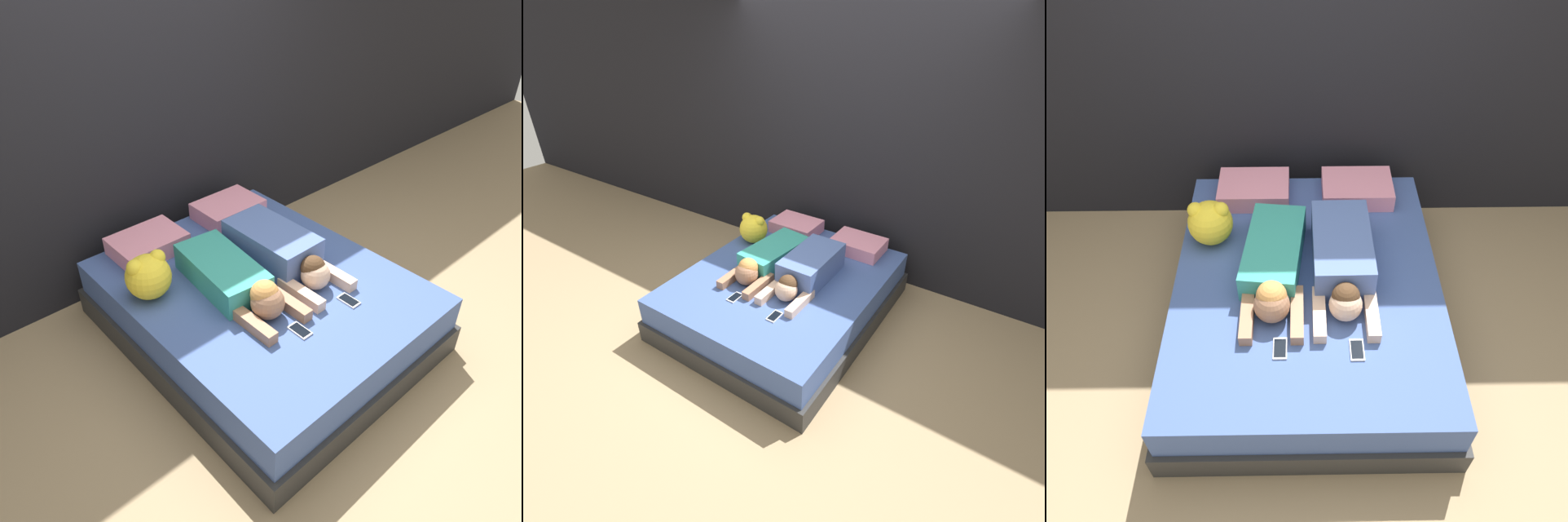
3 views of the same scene
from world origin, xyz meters
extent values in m
plane|color=#9E8460|center=(0.00, 0.00, 0.00)|extent=(12.00, 12.00, 0.00)
cube|color=black|center=(0.00, 1.14, 1.30)|extent=(12.00, 0.06, 2.60)
cube|color=#2D2D2D|center=(0.00, 0.00, 0.10)|extent=(1.62, 1.97, 0.19)
cube|color=#3F5999|center=(0.00, 0.00, 0.31)|extent=(1.56, 1.91, 0.23)
cube|color=pink|center=(-0.35, 0.75, 0.49)|extent=(0.47, 0.35, 0.13)
cube|color=pink|center=(0.35, 0.75, 0.49)|extent=(0.47, 0.35, 0.13)
cube|color=teal|center=(-0.20, 0.14, 0.51)|extent=(0.39, 0.68, 0.18)
sphere|color=#A37051|center=(-0.20, -0.27, 0.52)|extent=(0.20, 0.20, 0.20)
sphere|color=#D18C47|center=(-0.20, -0.25, 0.57)|extent=(0.17, 0.17, 0.17)
cube|color=#A37051|center=(-0.33, -0.29, 0.46)|extent=(0.07, 0.36, 0.07)
cube|color=#A37051|center=(-0.06, -0.29, 0.46)|extent=(0.07, 0.36, 0.07)
cube|color=#4C66A5|center=(0.20, 0.12, 0.54)|extent=(0.34, 0.62, 0.24)
sphere|color=beige|center=(0.20, -0.27, 0.51)|extent=(0.18, 0.18, 0.18)
sphere|color=#4C331E|center=(0.20, -0.25, 0.56)|extent=(0.16, 0.16, 0.16)
cube|color=beige|center=(0.06, -0.29, 0.46)|extent=(0.07, 0.34, 0.07)
cube|color=beige|center=(0.35, -0.29, 0.46)|extent=(0.07, 0.34, 0.07)
cube|color=silver|center=(-0.15, -0.49, 0.43)|extent=(0.07, 0.13, 0.01)
cube|color=black|center=(-0.15, -0.49, 0.43)|extent=(0.06, 0.11, 0.00)
cube|color=silver|center=(0.25, -0.51, 0.43)|extent=(0.07, 0.13, 0.01)
cube|color=black|center=(0.25, -0.51, 0.43)|extent=(0.06, 0.11, 0.00)
sphere|color=yellow|center=(-0.59, 0.34, 0.56)|extent=(0.28, 0.28, 0.28)
sphere|color=yellow|center=(-0.67, 0.34, 0.67)|extent=(0.10, 0.10, 0.10)
sphere|color=yellow|center=(-0.52, 0.34, 0.67)|extent=(0.10, 0.10, 0.10)
camera|label=1|loc=(-1.71, -1.89, 2.39)|focal=35.00mm
camera|label=2|loc=(1.65, -2.45, 2.44)|focal=28.00mm
camera|label=3|loc=(-0.03, -1.98, 2.69)|focal=35.00mm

